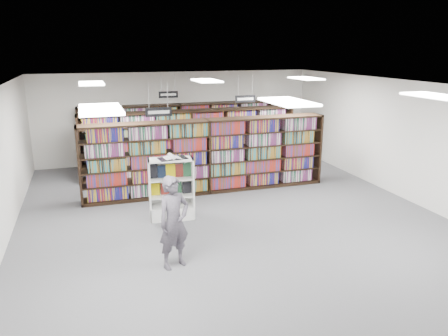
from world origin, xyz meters
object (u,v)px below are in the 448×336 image
object	(u,v)px
bookshelf_row_near	(207,156)
open_book	(172,157)
endcap_display	(172,198)
shopper	(174,222)

from	to	relation	value
bookshelf_row_near	open_book	distance (m)	2.19
endcap_display	shopper	world-z (taller)	shopper
shopper	bookshelf_row_near	bearing A→B (deg)	43.87
bookshelf_row_near	endcap_display	world-z (taller)	bookshelf_row_near
endcap_display	shopper	size ratio (longest dim) A/B	0.84
bookshelf_row_near	open_book	size ratio (longest dim) A/B	9.90
endcap_display	open_book	distance (m)	1.03
open_book	shopper	world-z (taller)	shopper
open_book	shopper	distance (m)	2.55
open_book	shopper	size ratio (longest dim) A/B	0.40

